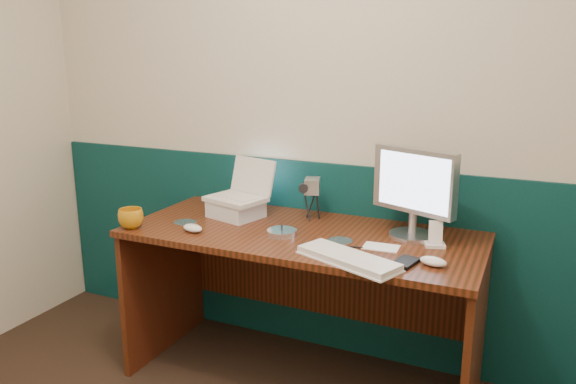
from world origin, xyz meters
The scene contains 19 objects.
back_wall centered at (0.00, 1.75, 1.25)m, with size 3.50×0.04×2.50m, color beige.
wainscot centered at (0.00, 1.74, 0.50)m, with size 3.48×0.02×1.00m, color #072F2E.
desk centered at (-0.04, 1.38, 0.38)m, with size 1.60×0.70×0.75m, color #311A09.
laptop_riser centered at (-0.43, 1.46, 0.79)m, with size 0.23×0.20×0.08m, color white.
laptop centered at (-0.43, 1.46, 0.94)m, with size 0.27×0.20×0.22m, color silver, non-canonical shape.
monitor centered at (0.43, 1.51, 0.95)m, with size 0.39×0.11×0.39m, color #B5B4B9, non-canonical shape.
keyboard centered at (0.27, 1.11, 0.76)m, with size 0.42×0.14×0.02m, color white.
mouse_right centered at (0.57, 1.21, 0.77)m, with size 0.11×0.06×0.04m, color white.
mouse_left centered at (-0.49, 1.18, 0.77)m, with size 0.11×0.06×0.04m, color white.
mug centered at (-0.78, 1.11, 0.80)m, with size 0.12×0.12×0.09m, color #C78212.
camcorder centered at (-0.08, 1.58, 0.84)m, with size 0.08×0.12×0.18m, color #B7B8BC, non-canonical shape.
cd_spindle centered at (-0.10, 1.29, 0.76)m, with size 0.13×0.13×0.03m, color silver.
cd_loose_a centered at (-0.61, 1.29, 0.75)m, with size 0.11×0.11×0.00m, color silver.
cd_loose_b centered at (0.16, 1.34, 0.75)m, with size 0.11×0.11×0.00m, color silver.
pen centered at (0.21, 1.27, 0.75)m, with size 0.01×0.01×0.13m, color black.
papers centered at (0.34, 1.32, 0.75)m, with size 0.15×0.10×0.00m, color white.
dock centered at (0.54, 1.43, 0.76)m, with size 0.08×0.06×0.02m, color white.
music_player centered at (0.54, 1.43, 0.81)m, with size 0.06×0.01×0.10m, color white.
pda centered at (0.47, 1.18, 0.76)m, with size 0.07×0.12×0.01m, color black.
Camera 1 is at (0.90, -0.84, 1.54)m, focal length 35.00 mm.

